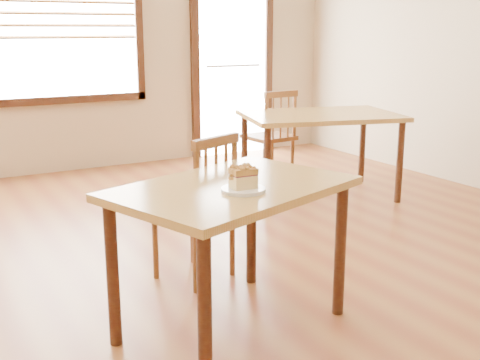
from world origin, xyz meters
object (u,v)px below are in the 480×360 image
object	(u,v)px
cafe_chair_main	(198,206)
cake_slice	(243,176)
cafe_table_main	(232,206)
cafe_chair_second	(271,136)
cafe_table_second	(320,123)
plate	(243,190)

from	to	relation	value
cafe_chair_main	cake_slice	distance (m)	0.87
cafe_table_main	cafe_chair_second	world-z (taller)	cafe_chair_second
cafe_chair_second	cake_slice	size ratio (longest dim) A/B	7.20
cafe_chair_main	cafe_table_second	size ratio (longest dim) A/B	0.59
cafe_chair_main	cafe_chair_second	distance (m)	2.44
cafe_table_main	cafe_chair_main	xyz separation A→B (m)	(0.13, 0.65, -0.19)
cafe_table_main	cafe_chair_main	size ratio (longest dim) A/B	1.45
cafe_chair_main	cafe_chair_second	xyz separation A→B (m)	(1.66, 1.79, 0.01)
cafe_chair_main	plate	world-z (taller)	cafe_chair_main
cafe_table_main	cake_slice	distance (m)	0.22
cafe_chair_main	cafe_chair_second	size ratio (longest dim) A/B	0.98
cafe_chair_main	cafe_chair_second	bearing A→B (deg)	-154.45
cafe_chair_second	plate	size ratio (longest dim) A/B	4.50
plate	cafe_table_second	bearing A→B (deg)	45.43
cafe_chair_second	cafe_table_second	bearing A→B (deg)	95.39
plate	cake_slice	size ratio (longest dim) A/B	1.60
cafe_table_main	plate	size ratio (longest dim) A/B	6.40
plate	cake_slice	xyz separation A→B (m)	(-0.00, 0.00, 0.06)
cafe_table_main	cake_slice	size ratio (longest dim) A/B	10.25
cafe_table_main	cafe_table_second	bearing A→B (deg)	25.46
cake_slice	plate	bearing A→B (deg)	-43.55
cafe_chair_main	plate	bearing A→B (deg)	57.90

